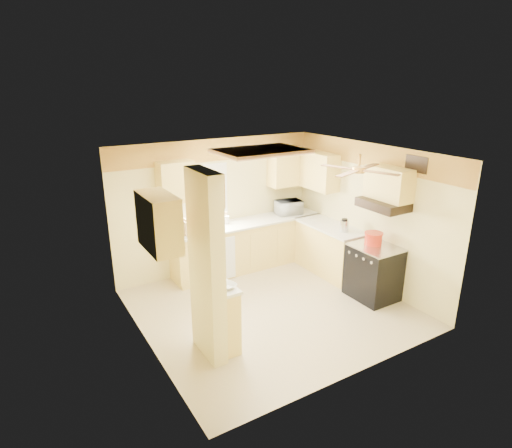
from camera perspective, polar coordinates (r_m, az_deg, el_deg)
floor at (r=7.04m, az=2.05°, el=-11.15°), size 4.00×4.00×0.00m
ceiling at (r=6.19m, az=2.32°, el=9.38°), size 4.00×4.00×0.00m
wall_back at (r=8.08m, az=-5.23°, el=2.44°), size 4.00×0.00×4.00m
wall_front at (r=5.15m, az=13.92°, el=-7.77°), size 4.00×0.00×4.00m
wall_left at (r=5.73m, az=-14.87°, el=-5.08°), size 0.00×3.80×3.80m
wall_right at (r=7.73m, az=14.68°, el=1.14°), size 0.00×3.80×3.80m
wallpaper_border at (r=7.84m, az=-5.39°, el=9.80°), size 4.00×0.02×0.40m
partition_column at (r=5.45m, az=-6.61°, el=-5.79°), size 0.20×0.70×2.50m
partition_ledge at (r=5.91m, az=-4.33°, el=-12.43°), size 0.25×0.55×0.90m
ledge_top at (r=5.68m, az=-4.45°, el=-8.36°), size 0.28×0.58×0.04m
lower_cabinets_back at (r=8.31m, az=-1.05°, el=-2.85°), size 3.00×0.60×0.90m
lower_cabinets_right at (r=8.21m, az=9.78°, el=-3.42°), size 0.60×1.40×0.90m
countertop_back at (r=8.14m, az=-1.04°, el=0.20°), size 3.04×0.64×0.04m
countertop_right at (r=8.04m, az=9.91°, el=-0.32°), size 0.64×1.44×0.04m
dishwasher_panel at (r=7.74m, az=-4.71°, el=-4.76°), size 0.58×0.02×0.80m
window at (r=7.89m, az=-6.88°, el=4.24°), size 0.92×0.02×1.02m
upper_cab_back_left at (r=7.45m, az=-10.66°, el=5.57°), size 0.60×0.35×0.70m
upper_cab_back_right at (r=8.57m, az=4.61°, el=7.52°), size 0.90×0.35×0.70m
upper_cab_right at (r=8.36m, az=8.06°, el=7.12°), size 0.35×1.00×0.70m
upper_cab_left_wall at (r=5.34m, az=-12.83°, el=0.23°), size 0.35×0.75×0.70m
upper_cab_over_stove at (r=7.07m, az=17.30°, el=5.18°), size 0.35×0.76×0.52m
stove at (r=7.43m, az=15.39°, el=-6.17°), size 0.68×0.77×0.92m
range_hood at (r=7.09m, az=16.58°, el=2.52°), size 0.50×0.76×0.14m
poster_menu at (r=5.28m, az=-5.75°, el=0.40°), size 0.02×0.42×0.57m
poster_nashville at (r=5.52m, az=-5.53°, el=-6.02°), size 0.02×0.42×0.57m
ceiling_light_panel at (r=6.66m, az=0.64°, el=9.67°), size 1.35×0.95×0.06m
ceiling_fan at (r=6.31m, az=13.53°, el=7.09°), size 1.15×1.15×0.26m
vent_grate at (r=6.90m, az=20.60°, el=7.49°), size 0.02×0.40×0.25m
microwave at (r=8.58m, az=4.38°, el=2.25°), size 0.55×0.41×0.28m
bowl at (r=5.60m, az=-3.76°, el=-8.25°), size 0.26×0.26×0.05m
dutch_oven at (r=7.31m, az=15.39°, el=-1.85°), size 0.31×0.31×0.20m
kettle at (r=7.72m, az=11.68°, el=-0.21°), size 0.16×0.16×0.24m
dish_rack at (r=7.63m, az=-8.47°, el=-0.42°), size 0.45×0.35×0.24m
utensil_crock at (r=8.02m, az=-3.98°, el=0.60°), size 0.11×0.11×0.23m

